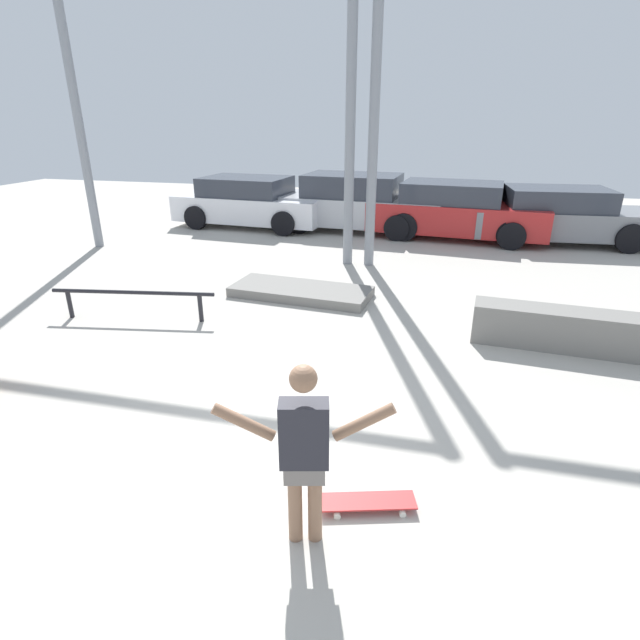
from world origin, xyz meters
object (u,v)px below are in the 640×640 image
object	(u,v)px
manual_pad	(301,292)
parked_car_silver	(357,204)
skateboard	(368,502)
grind_box	(571,330)
parked_car_red	(455,211)
skateboarder	(304,448)
parked_car_white	(251,203)
parked_car_grey	(560,216)
grind_rail	(133,297)

from	to	relation	value
manual_pad	parked_car_silver	xyz separation A→B (m)	(-0.03, 5.64, 0.64)
skateboard	grind_box	bearing A→B (deg)	42.60
parked_car_silver	parked_car_red	distance (m)	2.63
skateboard	grind_box	xyz separation A→B (m)	(2.17, 3.62, 0.21)
skateboarder	parked_car_silver	size ratio (longest dim) A/B	0.31
grind_box	manual_pad	distance (m)	4.29
skateboarder	parked_car_silver	bearing A→B (deg)	84.05
parked_car_white	parked_car_grey	world-z (taller)	parked_car_white
grind_box	parked_car_red	bearing A→B (deg)	103.22
parked_car_grey	grind_box	bearing A→B (deg)	-102.57
skateboarder	skateboard	size ratio (longest dim) A/B	1.84
grind_box	parked_car_silver	world-z (taller)	parked_car_silver
skateboard	parked_car_red	xyz separation A→B (m)	(0.64, 10.16, 0.62)
parked_car_red	parked_car_silver	bearing A→B (deg)	179.36
skateboard	grind_box	world-z (taller)	grind_box
parked_car_silver	parked_car_grey	xyz separation A→B (m)	(5.11, -0.21, -0.07)
manual_pad	grind_rail	xyz separation A→B (m)	(-2.20, -1.66, 0.29)
grind_rail	parked_car_white	size ratio (longest dim) A/B	0.58
skateboarder	parked_car_silver	world-z (taller)	parked_car_silver
parked_car_white	parked_car_grey	bearing A→B (deg)	4.02
skateboarder	parked_car_grey	distance (m)	11.23
manual_pad	parked_car_white	world-z (taller)	parked_car_white
manual_pad	parked_car_silver	size ratio (longest dim) A/B	0.52
parked_car_silver	parked_car_grey	distance (m)	5.12
parked_car_silver	parked_car_grey	size ratio (longest dim) A/B	1.06
skateboard	manual_pad	bearing A→B (deg)	95.66
manual_pad	grind_rail	size ratio (longest dim) A/B	0.96
skateboarder	skateboard	world-z (taller)	skateboarder
manual_pad	grind_rail	distance (m)	2.77
skateboard	parked_car_white	size ratio (longest dim) A/B	0.18
parked_car_white	parked_car_silver	bearing A→B (deg)	7.48
skateboarder	grind_box	size ratio (longest dim) A/B	0.57
parked_car_silver	parked_car_grey	bearing A→B (deg)	2.00
parked_car_white	parked_car_red	distance (m)	5.63
manual_pad	parked_car_grey	xyz separation A→B (m)	(5.08, 5.44, 0.57)
grind_box	parked_car_silver	xyz separation A→B (m)	(-4.15, 6.82, 0.45)
grind_rail	grind_box	bearing A→B (deg)	4.38
parked_car_white	grind_box	bearing A→B (deg)	-38.59
skateboarder	parked_car_white	distance (m)	11.63
skateboarder	grind_rail	xyz separation A→B (m)	(-3.74, 3.56, -0.44)
skateboard	parked_car_silver	bearing A→B (deg)	84.29
manual_pad	grind_rail	world-z (taller)	grind_rail
skateboard	parked_car_red	distance (m)	10.20
skateboard	manual_pad	size ratio (longest dim) A/B	0.33
skateboarder	parked_car_white	bearing A→B (deg)	99.05
grind_box	manual_pad	xyz separation A→B (m)	(-4.12, 1.18, -0.19)
skateboard	parked_car_grey	distance (m)	10.72
skateboarder	parked_car_white	world-z (taller)	skateboarder
parked_car_silver	grind_box	bearing A→B (deg)	-54.37
skateboard	manual_pad	xyz separation A→B (m)	(-1.95, 4.80, 0.02)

